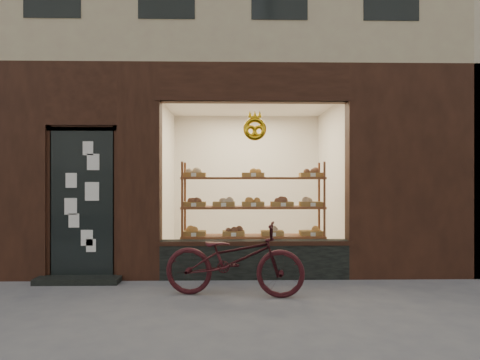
{
  "coord_description": "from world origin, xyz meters",
  "views": [
    {
      "loc": [
        0.11,
        -4.05,
        1.42
      ],
      "look_at": [
        0.24,
        2.0,
        1.42
      ],
      "focal_mm": 32.0,
      "sensor_mm": 36.0,
      "label": 1
    }
  ],
  "objects": [
    {
      "name": "ground",
      "position": [
        0.0,
        0.0,
        0.0
      ],
      "size": [
        90.0,
        90.0,
        0.0
      ],
      "primitive_type": "plane",
      "color": "slate"
    },
    {
      "name": "display_shelf",
      "position": [
        0.45,
        2.55,
        0.85
      ],
      "size": [
        2.2,
        0.45,
        1.7
      ],
      "color": "brown",
      "rests_on": "ground"
    },
    {
      "name": "bicycle",
      "position": [
        0.15,
        1.19,
        0.45
      ],
      "size": [
        1.79,
        0.86,
        0.9
      ],
      "primitive_type": "imported",
      "rotation": [
        0.0,
        0.0,
        1.41
      ],
      "color": "black",
      "rests_on": "ground"
    }
  ]
}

